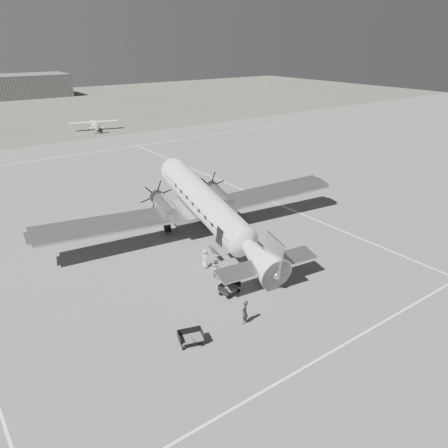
{
  "coord_description": "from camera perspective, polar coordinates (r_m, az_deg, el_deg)",
  "views": [
    {
      "loc": [
        -18.57,
        -26.51,
        16.36
      ],
      "look_at": [
        1.06,
        0.42,
        2.2
      ],
      "focal_mm": 35.0,
      "sensor_mm": 36.0,
      "label": 1
    }
  ],
  "objects": [
    {
      "name": "baggage_cart_near",
      "position": [
        30.55,
        0.71,
        -8.42
      ],
      "size": [
        1.72,
        1.39,
        0.86
      ],
      "primitive_type": null,
      "rotation": [
        0.0,
        0.0,
        0.23
      ],
      "color": "#555555",
      "rests_on": "ground"
    },
    {
      "name": "baggage_cart_far",
      "position": [
        26.15,
        -4.38,
        -14.61
      ],
      "size": [
        1.75,
        1.46,
        0.85
      ],
      "primitive_type": null,
      "rotation": [
        0.0,
        0.0,
        -0.3
      ],
      "color": "#555555",
      "rests_on": "ground"
    },
    {
      "name": "taxi_line_near",
      "position": [
        27.73,
        16.51,
        -14.24
      ],
      "size": [
        60.0,
        0.15,
        0.01
      ],
      "primitive_type": "cube",
      "color": "white",
      "rests_on": "ground"
    },
    {
      "name": "ramp_agent",
      "position": [
        32.3,
        -1.02,
        -5.71
      ],
      "size": [
        0.66,
        0.83,
        1.67
      ],
      "primitive_type": "imported",
      "rotation": [
        0.0,
        0.0,
        1.54
      ],
      "color": "#AAABA8",
      "rests_on": "ground"
    },
    {
      "name": "taxi_line_horizon",
      "position": [
        70.96,
        -20.14,
        8.3
      ],
      "size": [
        90.0,
        0.15,
        0.01
      ],
      "primitive_type": "cube",
      "color": "white",
      "rests_on": "ground"
    },
    {
      "name": "ground_crew",
      "position": [
        27.57,
        2.72,
        -11.37
      ],
      "size": [
        0.7,
        0.64,
        1.6
      ],
      "primitive_type": "imported",
      "rotation": [
        0.0,
        0.0,
        3.7
      ],
      "color": "#2A2A2A",
      "rests_on": "ground"
    },
    {
      "name": "ground",
      "position": [
        36.26,
        -0.97,
        -3.8
      ],
      "size": [
        260.0,
        260.0,
        0.0
      ],
      "primitive_type": "plane",
      "color": "slate",
      "rests_on": "ground"
    },
    {
      "name": "taxi_line_right",
      "position": [
        43.64,
        12.01,
        0.48
      ],
      "size": [
        0.15,
        80.0,
        0.01
      ],
      "primitive_type": "cube",
      "color": "white",
      "rests_on": "ground"
    },
    {
      "name": "dc3_airliner",
      "position": [
        37.51,
        -1.8,
        1.78
      ],
      "size": [
        31.3,
        23.44,
        5.56
      ],
      "primitive_type": null,
      "rotation": [
        0.0,
        0.0,
        -0.11
      ],
      "color": "#BCBCBE",
      "rests_on": "ground"
    },
    {
      "name": "light_plane_right",
      "position": [
        89.74,
        -16.58,
        12.22
      ],
      "size": [
        10.78,
        9.5,
        1.92
      ],
      "primitive_type": null,
      "rotation": [
        0.0,
        0.0,
        -0.24
      ],
      "color": "white",
      "rests_on": "ground"
    },
    {
      "name": "passenger",
      "position": [
        33.73,
        -2.49,
        -4.51
      ],
      "size": [
        0.5,
        0.77,
        1.56
      ],
      "primitive_type": "imported",
      "rotation": [
        0.0,
        0.0,
        1.56
      ],
      "color": "silver",
      "rests_on": "ground"
    }
  ]
}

